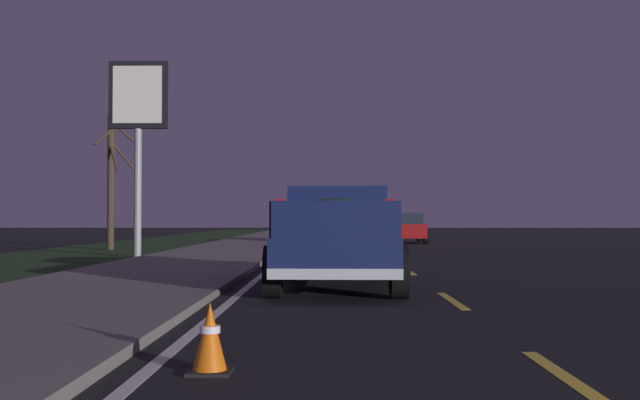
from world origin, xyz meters
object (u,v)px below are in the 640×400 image
Objects in this scene: sedan_red at (405,228)px; sedan_blue at (333,228)px; pickup_truck at (337,234)px; traffic_cone_near at (210,339)px; bare_tree_far at (112,178)px; gas_price_sign at (138,111)px.

sedan_red is 1.00× the size of sedan_blue.
pickup_truck is 23.94m from sedan_blue.
pickup_truck is 9.42× the size of traffic_cone_near.
sedan_blue is at bearing -50.69° from bare_tree_far.
traffic_cone_near is at bearing -162.11° from bare_tree_far.
traffic_cone_near is (-7.67, 1.12, -0.70)m from pickup_truck.
traffic_cone_near is (-18.41, -5.28, -4.49)m from gas_price_sign.
bare_tree_far is at bearing 23.53° from gas_price_sign.
sedan_red is 7.61× the size of traffic_cone_near.
pickup_truck is 1.24× the size of sedan_blue.
sedan_blue is 0.69× the size of gas_price_sign.
pickup_truck is at bearing -151.67° from bare_tree_far.
pickup_truck is 7.78m from traffic_cone_near.
bare_tree_far is (-7.34, 8.97, 2.11)m from sedan_blue.
bare_tree_far reaches higher than pickup_truck.
traffic_cone_near is (-24.26, -7.83, -2.61)m from bare_tree_far.
gas_price_sign is (10.74, 6.40, 3.80)m from pickup_truck.
sedan_blue is 11.78m from bare_tree_far.
pickup_truck is 0.85× the size of gas_price_sign.
sedan_blue is 31.63m from traffic_cone_near.
pickup_truck is 13.07m from gas_price_sign.
sedan_red is at bearing -34.92° from gas_price_sign.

